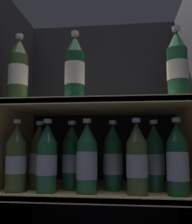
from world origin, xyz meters
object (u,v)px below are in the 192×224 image
object	(u,v)px
bottle_upper_front_0	(18,71)
bottle_lower_back_2	(113,159)
bottle_lower_back_0	(39,158)
bottle_lower_back_3	(155,159)
bottle_upper_front_1	(75,69)
bottle_lower_front_2	(87,160)
bottle_upper_front_2	(177,66)
bottle_lower_front_4	(177,161)
bottle_lower_back_1	(71,158)
bottle_lower_front_1	(47,159)
bottle_lower_front_0	(16,159)
bottle_lower_front_3	(137,160)

from	to	relation	value
bottle_upper_front_0	bottle_lower_back_2	world-z (taller)	bottle_upper_front_0
bottle_lower_back_0	bottle_lower_back_3	size ratio (longest dim) A/B	1.00
bottle_upper_front_1	bottle_lower_front_2	bearing A→B (deg)	0.00
bottle_upper_front_2	bottle_lower_back_2	bearing A→B (deg)	160.86
bottle_lower_front_4	bottle_lower_back_1	size ratio (longest dim) A/B	1.00
bottle_lower_front_4	bottle_lower_back_2	distance (m)	0.23
bottle_lower_back_0	bottle_lower_front_1	bearing A→B (deg)	-54.69
bottle_lower_front_0	bottle_lower_front_2	bearing A→B (deg)	0.00
bottle_lower_front_4	bottle_lower_back_3	bearing A→B (deg)	129.79
bottle_upper_front_2	bottle_lower_back_1	bearing A→B (deg)	168.33
bottle_lower_back_2	bottle_upper_front_2	bearing A→B (deg)	-19.14
bottle_upper_front_1	bottle_lower_front_2	xyz separation A→B (m)	(0.05, 0.00, -0.33)
bottle_lower_back_2	bottle_lower_front_4	bearing A→B (deg)	-20.07
bottle_lower_front_4	bottle_lower_back_0	world-z (taller)	same
bottle_lower_front_2	bottle_lower_back_3	size ratio (longest dim) A/B	1.00
bottle_lower_front_1	bottle_lower_front_3	bearing A→B (deg)	0.00
bottle_lower_back_2	bottle_lower_back_1	bearing A→B (deg)	180.00
bottle_lower_front_1	bottle_lower_front_4	bearing A→B (deg)	-0.00
bottle_upper_front_0	bottle_upper_front_1	xyz separation A→B (m)	(0.21, -0.00, -0.00)
bottle_lower_front_0	bottle_upper_front_0	bearing A→B (deg)	180.00
bottle_lower_front_1	bottle_lower_back_2	size ratio (longest dim) A/B	1.00
bottle_lower_front_4	bottle_lower_back_0	xyz separation A→B (m)	(-0.51, 0.08, 0.00)
bottle_lower_front_2	bottle_lower_front_4	xyz separation A→B (m)	(0.31, -0.00, -0.00)
bottle_lower_back_2	bottle_lower_front_3	bearing A→B (deg)	-43.05
bottle_lower_front_0	bottle_lower_front_1	bearing A→B (deg)	0.00
bottle_upper_front_1	bottle_lower_back_2	distance (m)	0.36
bottle_upper_front_0	bottle_lower_front_0	world-z (taller)	bottle_upper_front_0
bottle_lower_front_2	bottle_lower_back_0	xyz separation A→B (m)	(-0.20, 0.08, 0.00)
bottle_upper_front_2	bottle_lower_back_0	distance (m)	0.62
bottle_lower_front_3	bottle_lower_back_3	distance (m)	0.10
bottle_upper_front_1	bottle_lower_back_1	world-z (taller)	bottle_upper_front_1
bottle_upper_front_2	bottle_lower_back_2	distance (m)	0.41
bottle_lower_back_0	bottle_lower_back_2	bearing A→B (deg)	0.00
bottle_upper_front_0	bottle_lower_back_0	bearing A→B (deg)	52.93
bottle_lower_front_1	bottle_lower_back_0	world-z (taller)	same
bottle_lower_front_1	bottle_lower_back_3	xyz separation A→B (m)	(0.38, 0.08, -0.00)
bottle_lower_front_1	bottle_lower_front_2	world-z (taller)	same
bottle_lower_front_3	bottle_lower_front_4	size ratio (longest dim) A/B	1.00
bottle_lower_back_1	bottle_lower_back_3	size ratio (longest dim) A/B	1.00
bottle_lower_front_3	bottle_lower_back_3	world-z (taller)	same
bottle_lower_front_2	bottle_lower_front_4	bearing A→B (deg)	-0.00
bottle_lower_front_1	bottle_lower_back_1	xyz separation A→B (m)	(0.07, 0.08, 0.00)
bottle_lower_back_2	bottle_lower_front_2	bearing A→B (deg)	-136.95
bottle_lower_back_0	bottle_lower_back_3	bearing A→B (deg)	0.00
bottle_upper_front_1	bottle_lower_front_3	bearing A→B (deg)	0.00
bottle_lower_front_0	bottle_lower_back_0	distance (m)	0.10
bottle_lower_back_3	bottle_lower_back_2	bearing A→B (deg)	180.00
bottle_lower_front_3	bottle_lower_back_0	size ratio (longest dim) A/B	1.00
bottle_lower_front_0	bottle_lower_front_4	xyz separation A→B (m)	(0.56, 0.00, -0.00)
bottle_upper_front_2	bottle_lower_front_2	distance (m)	0.46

